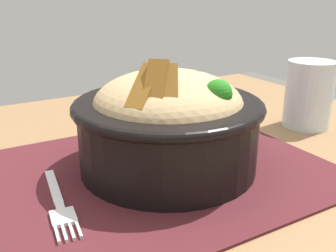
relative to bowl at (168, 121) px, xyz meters
name	(u,v)px	position (x,y,z in m)	size (l,w,h in m)	color
placemat	(135,176)	(0.04, 0.00, -0.06)	(0.44, 0.31, 0.00)	#47191E
bowl	(168,121)	(0.00, 0.00, 0.00)	(0.23, 0.23, 0.13)	black
fork	(59,204)	(0.13, 0.02, -0.05)	(0.03, 0.14, 0.00)	silver
drinking_glass	(308,99)	(-0.26, -0.02, -0.02)	(0.07, 0.07, 0.10)	silver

